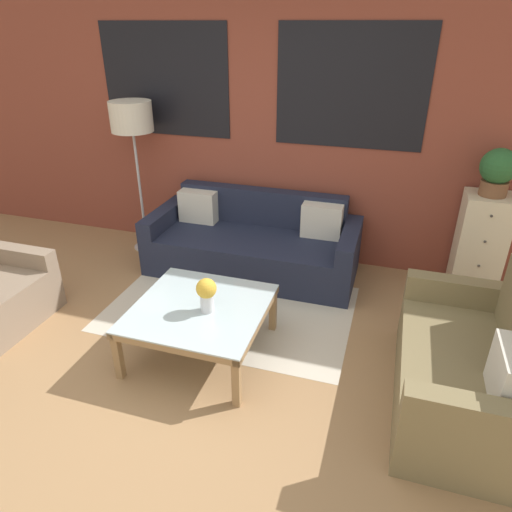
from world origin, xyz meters
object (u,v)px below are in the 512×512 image
(couch_dark, at_px, (253,245))
(floor_lamp, at_px, (132,122))
(potted_plant, at_px, (498,171))
(flower_vase, at_px, (207,293))
(drawer_cabinet, at_px, (479,245))
(settee_vintage, at_px, (472,371))
(coffee_table, at_px, (200,313))

(couch_dark, distance_m, floor_lamp, 1.77)
(potted_plant, bearing_deg, flower_vase, -140.55)
(couch_dark, height_order, drawer_cabinet, drawer_cabinet)
(couch_dark, xyz_separation_m, potted_plant, (2.14, 0.22, 0.92))
(couch_dark, xyz_separation_m, flower_vase, (0.11, -1.46, 0.30))
(floor_lamp, relative_size, flower_vase, 6.05)
(settee_vintage, bearing_deg, couch_dark, 143.61)
(couch_dark, xyz_separation_m, floor_lamp, (-1.34, 0.12, 1.15))
(coffee_table, bearing_deg, couch_dark, 91.12)
(drawer_cabinet, relative_size, potted_plant, 2.34)
(coffee_table, height_order, floor_lamp, floor_lamp)
(couch_dark, bearing_deg, drawer_cabinet, 5.79)
(settee_vintage, height_order, drawer_cabinet, drawer_cabinet)
(drawer_cabinet, distance_m, potted_plant, 0.71)
(couch_dark, relative_size, flower_vase, 7.86)
(couch_dark, relative_size, settee_vintage, 1.48)
(floor_lamp, relative_size, potted_plant, 3.93)
(couch_dark, distance_m, flower_vase, 1.49)
(floor_lamp, distance_m, flower_vase, 2.31)
(coffee_table, xyz_separation_m, flower_vase, (0.08, -0.03, 0.22))
(floor_lamp, relative_size, drawer_cabinet, 1.68)
(settee_vintage, height_order, flower_vase, settee_vintage)
(settee_vintage, relative_size, coffee_table, 1.46)
(flower_vase, bearing_deg, potted_plant, 39.45)
(floor_lamp, height_order, flower_vase, floor_lamp)
(drawer_cabinet, xyz_separation_m, potted_plant, (-0.00, 0.00, 0.71))
(floor_lamp, bearing_deg, settee_vintage, -25.39)
(coffee_table, bearing_deg, potted_plant, 37.83)
(potted_plant, bearing_deg, coffee_table, -142.17)
(floor_lamp, bearing_deg, flower_vase, -47.51)
(couch_dark, relative_size, drawer_cabinet, 2.18)
(flower_vase, bearing_deg, coffee_table, 157.55)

